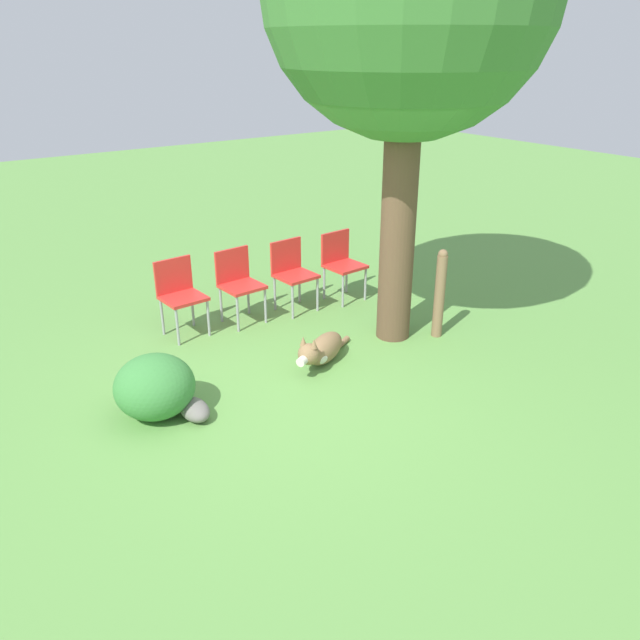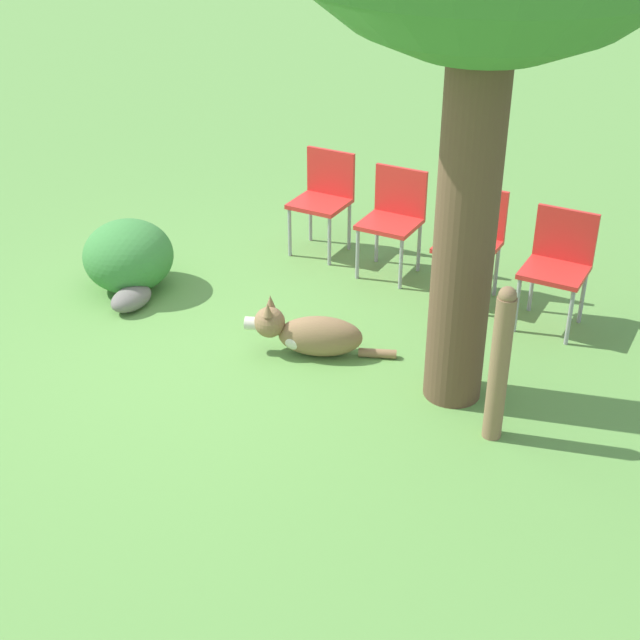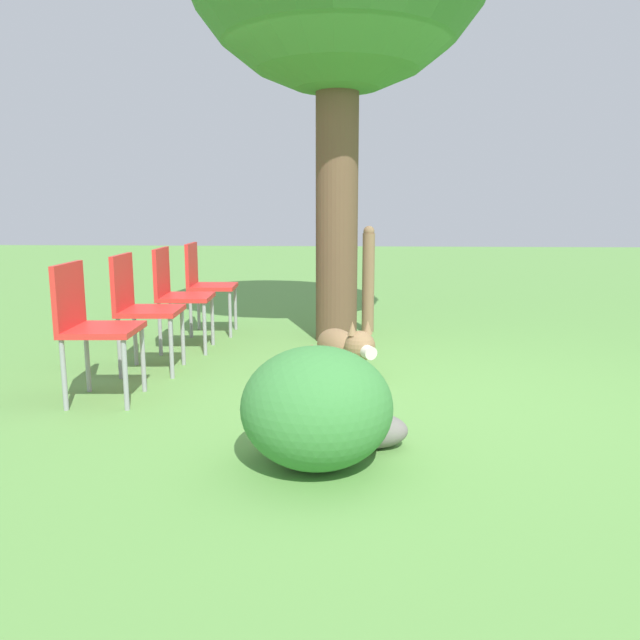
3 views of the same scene
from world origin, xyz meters
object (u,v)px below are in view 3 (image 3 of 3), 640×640
(fence_post, at_px, (368,279))
(red_chair_3, at_px, (205,280))
(red_chair_0, at_px, (90,320))
(dog, at_px, (343,349))
(red_chair_1, at_px, (140,303))
(red_chair_2, at_px, (176,290))

(fence_post, relative_size, red_chair_3, 1.18)
(red_chair_0, height_order, red_chair_3, same)
(dog, relative_size, red_chair_1, 1.14)
(fence_post, xyz_separation_m, red_chair_3, (-1.54, -0.18, -0.00))
(red_chair_3, bearing_deg, red_chair_2, -99.03)
(red_chair_3, bearing_deg, fence_post, 3.13)
(red_chair_1, relative_size, red_chair_2, 1.00)
(red_chair_1, height_order, red_chair_3, same)
(red_chair_2, bearing_deg, red_chair_3, 80.97)
(red_chair_2, bearing_deg, red_chair_0, -99.03)
(fence_post, height_order, red_chair_1, fence_post)
(red_chair_1, bearing_deg, red_chair_0, -99.03)
(dog, xyz_separation_m, fence_post, (0.21, 1.45, 0.35))
(fence_post, bearing_deg, red_chair_3, -173.20)
(dog, bearing_deg, red_chair_1, -111.07)
(red_chair_0, distance_m, red_chair_1, 0.70)
(red_chair_2, bearing_deg, red_chair_1, -99.03)
(red_chair_0, bearing_deg, red_chair_3, 80.97)
(fence_post, height_order, red_chair_3, fence_post)
(red_chair_2, bearing_deg, fence_post, 25.22)
(dog, bearing_deg, red_chair_0, -87.67)
(red_chair_3, bearing_deg, red_chair_0, -99.03)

